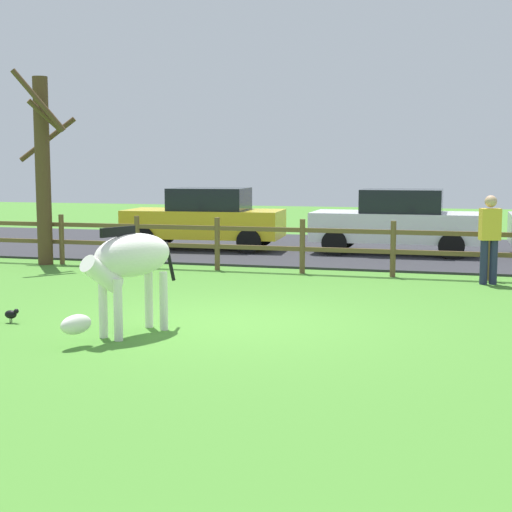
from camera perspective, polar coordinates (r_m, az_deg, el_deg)
The scene contains 9 objects.
ground_plane at distance 10.71m, azimuth -1.71°, elevation -4.95°, with size 60.00×60.00×0.00m, color #47842D.
parking_asphalt at distance 19.68m, azimuth 6.37°, elevation 0.47°, with size 28.00×7.40×0.05m, color #2D2D33.
paddock_fence at distance 15.43m, azimuth 3.49°, elevation 1.02°, with size 21.93×0.11×1.10m.
bare_tree at distance 17.38m, azimuth -15.67°, elevation 6.50°, with size 1.56×1.58×4.19m.
zebra at distance 9.87m, azimuth -9.54°, elevation -0.59°, with size 0.99×1.84×1.41m.
crow_on_grass at distance 11.13m, azimuth -17.85°, elevation -4.16°, with size 0.21×0.10×0.20m.
parked_car_yellow at distance 19.58m, azimuth -3.80°, elevation 2.87°, with size 4.12×2.13×1.56m.
parked_car_white at distance 18.81m, azimuth 10.50°, elevation 2.61°, with size 4.01×1.91×1.56m.
visitor_near_fence at distance 14.57m, azimuth 17.10°, elevation 1.49°, with size 0.41×0.32×1.64m.
Camera 1 is at (3.12, -10.01, 2.18)m, focal length 53.41 mm.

